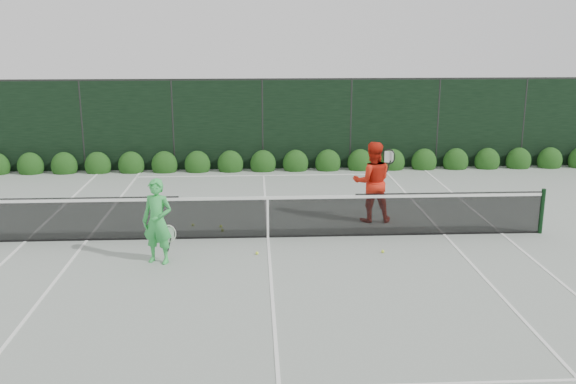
{
  "coord_description": "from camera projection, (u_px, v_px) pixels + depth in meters",
  "views": [
    {
      "loc": [
        -0.29,
        -14.04,
        4.68
      ],
      "look_at": [
        0.48,
        0.3,
        1.0
      ],
      "focal_mm": 40.0,
      "sensor_mm": 36.0,
      "label": 1
    }
  ],
  "objects": [
    {
      "name": "windscreen_fence",
      "position": [
        271.0,
        206.0,
        11.75
      ],
      "size": [
        32.0,
        21.07,
        3.06
      ],
      "color": "black",
      "rests_on": "ground"
    },
    {
      "name": "court_lines",
      "position": [
        268.0,
        237.0,
        14.75
      ],
      "size": [
        11.03,
        23.83,
        0.01
      ],
      "color": "white",
      "rests_on": "ground"
    },
    {
      "name": "hedge_row",
      "position": [
        263.0,
        164.0,
        21.61
      ],
      "size": [
        31.66,
        0.65,
        0.94
      ],
      "color": "#11330E",
      "rests_on": "ground"
    },
    {
      "name": "ground",
      "position": [
        268.0,
        238.0,
        14.75
      ],
      "size": [
        80.0,
        80.0,
        0.0
      ],
      "primitive_type": "plane",
      "color": "gray",
      "rests_on": "ground"
    },
    {
      "name": "tennis_net",
      "position": [
        267.0,
        215.0,
        14.62
      ],
      "size": [
        12.9,
        0.1,
        1.07
      ],
      "color": "black",
      "rests_on": "ground"
    },
    {
      "name": "player_woman",
      "position": [
        158.0,
        221.0,
        12.99
      ],
      "size": [
        0.74,
        0.61,
        1.76
      ],
      "rotation": [
        0.0,
        0.0,
        -0.33
      ],
      "color": "green",
      "rests_on": "ground"
    },
    {
      "name": "tennis_balls",
      "position": [
        252.0,
        236.0,
        14.72
      ],
      "size": [
        4.31,
        2.21,
        0.07
      ],
      "color": "#D5F336",
      "rests_on": "ground"
    },
    {
      "name": "player_man",
      "position": [
        372.0,
        182.0,
        15.79
      ],
      "size": [
        0.99,
        0.76,
        2.0
      ],
      "rotation": [
        0.0,
        0.0,
        3.14
      ],
      "color": "red",
      "rests_on": "ground"
    }
  ]
}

